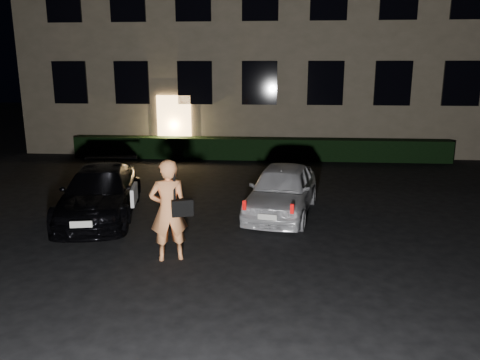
{
  "coord_description": "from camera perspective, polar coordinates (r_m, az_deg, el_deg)",
  "views": [
    {
      "loc": [
        0.77,
        -8.05,
        3.59
      ],
      "look_at": [
        -0.05,
        2.0,
        1.17
      ],
      "focal_mm": 35.0,
      "sensor_mm": 36.0,
      "label": 1
    }
  ],
  "objects": [
    {
      "name": "building",
      "position": [
        23.17,
        2.89,
        19.47
      ],
      "size": [
        20.0,
        8.11,
        12.0
      ],
      "color": "#726751",
      "rests_on": "ground"
    },
    {
      "name": "hatch",
      "position": [
        11.74,
        5.15,
        -1.18
      ],
      "size": [
        2.11,
        3.88,
        1.25
      ],
      "rotation": [
        0.0,
        0.0,
        -0.18
      ],
      "color": "silver",
      "rests_on": "ground"
    },
    {
      "name": "ground",
      "position": [
        8.85,
        -0.73,
        -10.44
      ],
      "size": [
        80.0,
        80.0,
        0.0
      ],
      "primitive_type": "plane",
      "color": "black",
      "rests_on": "ground"
    },
    {
      "name": "man",
      "position": [
        8.91,
        -8.66,
        -3.64
      ],
      "size": [
        0.91,
        0.68,
        1.97
      ],
      "rotation": [
        0.0,
        0.0,
        3.47
      ],
      "color": "#FF9A59",
      "rests_on": "ground"
    },
    {
      "name": "sedan",
      "position": [
        11.97,
        -16.67,
        -1.52
      ],
      "size": [
        2.45,
        4.41,
        1.21
      ],
      "rotation": [
        0.0,
        0.0,
        0.19
      ],
      "color": "black",
      "rests_on": "ground"
    },
    {
      "name": "hedge",
      "position": [
        18.83,
        2.25,
        3.83
      ],
      "size": [
        15.0,
        0.7,
        0.85
      ],
      "primitive_type": "cube",
      "color": "black",
      "rests_on": "ground"
    }
  ]
}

